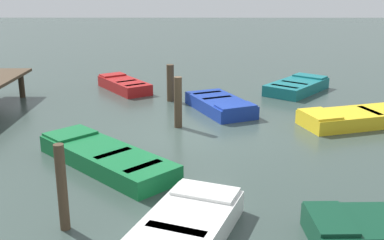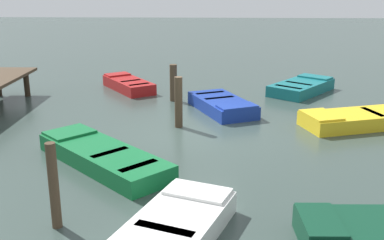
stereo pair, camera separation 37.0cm
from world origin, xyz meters
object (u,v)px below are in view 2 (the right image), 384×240
Objects in this scene: rowboat_red at (128,84)px; rowboat_teal at (302,87)px; rowboat_yellow at (363,119)px; mooring_piling_near_right at (179,102)px; rowboat_green at (102,156)px; mooring_piling_mid_left at (173,83)px; mooring_piling_far_right at (54,186)px; rowboat_blue at (222,105)px; rowboat_white at (171,231)px.

rowboat_teal is (-0.24, -6.56, -0.00)m from rowboat_red.
rowboat_yellow is 5.37m from mooring_piling_near_right.
mooring_piling_mid_left is (5.94, -1.21, 0.42)m from rowboat_green.
rowboat_green is 9.41m from rowboat_teal.
mooring_piling_near_right is 6.00m from mooring_piling_far_right.
mooring_piling_mid_left is at bearing -164.97° from rowboat_red.
mooring_piling_far_right reaches higher than rowboat_red.
mooring_piling_far_right is at bearing -172.76° from rowboat_teal.
rowboat_teal is 2.09× the size of mooring_piling_near_right.
mooring_piling_far_right is (-7.45, 3.04, 0.55)m from rowboat_blue.
mooring_piling_near_right reaches higher than rowboat_yellow.
rowboat_yellow and rowboat_white have the same top height.
mooring_piling_far_right reaches higher than rowboat_teal.
mooring_piling_mid_left is at bearing -56.40° from rowboat_green.
mooring_piling_mid_left is 8.87m from mooring_piling_far_right.
rowboat_blue is at bearing 13.53° from rowboat_white.
rowboat_yellow is 1.25× the size of rowboat_teal.
rowboat_red is at bearing 2.66° from mooring_piling_far_right.
rowboat_teal is 2.01× the size of mooring_piling_far_right.
mooring_piling_near_right is at bearing -60.77° from rowboat_blue.
rowboat_green is at bearing 151.01° from rowboat_red.
rowboat_white is at bearing -162.84° from rowboat_teal.
mooring_piling_near_right is (-4.40, 4.34, 0.52)m from rowboat_teal.
rowboat_green is 0.94× the size of rowboat_yellow.
mooring_piling_near_right reaches higher than rowboat_blue.
rowboat_yellow is at bearing 47.08° from rowboat_blue.
rowboat_red and rowboat_green have the same top height.
mooring_piling_mid_left is at bearing -151.83° from rowboat_blue.
rowboat_green and rowboat_white have the same top height.
mooring_piling_far_right is (-6.04, 7.08, 0.55)m from rowboat_yellow.
mooring_piling_near_right is (-4.64, -2.23, 0.52)m from rowboat_red.
mooring_piling_mid_left is (2.72, 5.70, 0.42)m from rowboat_yellow.
mooring_piling_mid_left reaches higher than rowboat_blue.
rowboat_yellow is at bearing -115.52° from mooring_piling_mid_left.
rowboat_yellow is 1.27× the size of rowboat_blue.
rowboat_yellow is 4.28m from rowboat_blue.
rowboat_white is 2.16× the size of mooring_piling_near_right.
rowboat_blue is at bearing -76.71° from rowboat_green.
mooring_piling_far_right reaches higher than rowboat_yellow.
mooring_piling_mid_left is 0.83× the size of mooring_piling_far_right.
rowboat_white is (-3.28, -1.84, 0.00)m from rowboat_green.
mooring_piling_near_right is at bearing -13.95° from rowboat_yellow.
rowboat_red and rowboat_white have the same top height.
rowboat_green is 1.18× the size of rowboat_blue.
rowboat_yellow is 8.24m from rowboat_white.
mooring_piling_far_right is at bearing -45.81° from rowboat_blue.
mooring_piling_near_right is 1.15× the size of mooring_piling_mid_left.
rowboat_yellow is 2.99× the size of mooring_piling_mid_left.
mooring_piling_mid_left is (1.31, 1.66, 0.42)m from rowboat_blue.
rowboat_green and rowboat_blue have the same top height.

